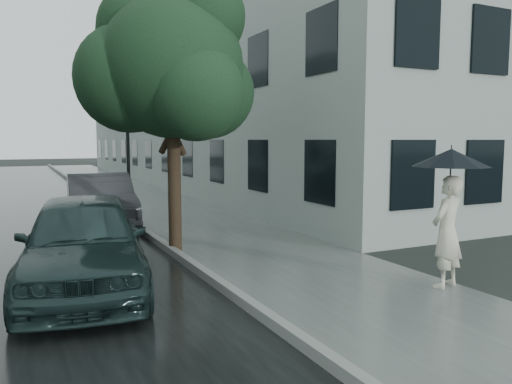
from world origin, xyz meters
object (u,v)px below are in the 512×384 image
pedestrian (447,232)px  street_tree (171,65)px  lamp_post (123,130)px  car_near (84,242)px  car_far (100,202)px

pedestrian → street_tree: (-3.15, 4.41, 2.96)m
lamp_post → car_near: size_ratio=1.05×
lamp_post → car_near: lamp_post is taller
street_tree → lamp_post: 7.81m
car_near → lamp_post: bearing=83.8°
street_tree → car_near: size_ratio=1.27×
pedestrian → car_near: 5.71m
pedestrian → street_tree: size_ratio=0.31×
pedestrian → lamp_post: lamp_post is taller
pedestrian → street_tree: bearing=-72.3°
pedestrian → car_far: 8.78m
street_tree → lamp_post: street_tree is taller
street_tree → car_far: street_tree is taller
street_tree → car_near: bearing=-134.8°
lamp_post → street_tree: bearing=-89.0°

